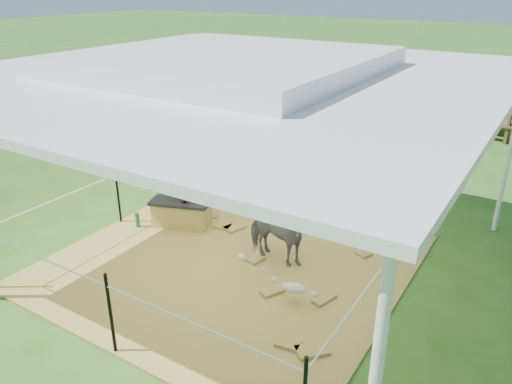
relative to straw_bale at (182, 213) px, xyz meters
The scene contains 12 objects.
ground 1.42m from the straw_bale, 19.04° to the right, with size 90.00×90.00×0.00m, color #2D5919.
hay_patch 1.41m from the straw_bale, 19.04° to the right, with size 4.60×4.60×0.03m, color brown.
canopy_tent 2.83m from the straw_bale, 19.04° to the right, with size 6.30×6.30×2.90m.
rope_fence 1.46m from the straw_bale, 19.04° to the right, with size 4.54×4.54×1.00m.
straw_bale is the anchor object (origin of this frame).
dark_cloth 0.22m from the straw_bale, ahead, with size 0.94×0.49×0.05m, color black.
woman 0.73m from the straw_bale, ahead, with size 0.39×0.25×1.06m, color #AE1019.
green_bottle 0.71m from the straw_bale, 140.71° to the right, with size 0.07×0.07×0.25m, color #186C2B.
pony 1.89m from the straw_bale, ahead, with size 0.47×1.02×0.86m, color #505155.
pink_hat 2.01m from the straw_bale, ahead, with size 0.27×0.27×0.12m, color pink.
foal 2.70m from the straw_bale, 20.10° to the right, with size 0.87×0.49×0.49m, color #C8B892, non-canonical shape.
picnic_table_near 8.83m from the straw_bale, 68.69° to the left, with size 1.82×1.31×0.76m, color #533B1C.
Camera 1 is at (3.54, -5.05, 3.72)m, focal length 35.00 mm.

